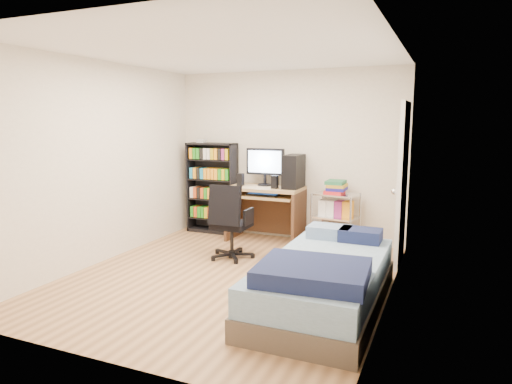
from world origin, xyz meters
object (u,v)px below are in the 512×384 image
at_px(computer_desk, 274,192).
at_px(media_shelf, 212,187).
at_px(office_chair, 230,235).
at_px(bed, 324,281).

bearing_deg(computer_desk, media_shelf, 174.24).
bearing_deg(office_chair, bed, -35.74).
xyz_separation_m(media_shelf, computer_desk, (1.09, -0.11, 0.00)).
relative_size(computer_desk, office_chair, 1.39).
xyz_separation_m(computer_desk, office_chair, (-0.19, -1.06, -0.42)).
relative_size(media_shelf, bed, 0.70).
xyz_separation_m(office_chair, bed, (1.51, -1.06, -0.05)).
xyz_separation_m(computer_desk, bed, (1.32, -2.12, -0.47)).
height_order(media_shelf, office_chair, media_shelf).
relative_size(computer_desk, bed, 0.65).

